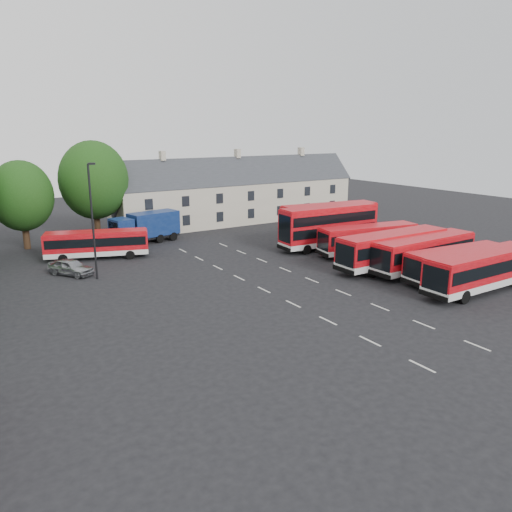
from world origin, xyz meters
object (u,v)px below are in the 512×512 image
at_px(lamppost, 93,219).
at_px(box_truck, 146,226).
at_px(silver_car, 71,267).
at_px(bus_dd_south, 328,224).
at_px(bus_row_a, 482,268).

bearing_deg(lamppost, box_truck, 52.34).
relative_size(box_truck, silver_car, 1.89).
xyz_separation_m(bus_dd_south, silver_car, (-26.30, 4.41, -1.91)).
height_order(bus_row_a, silver_car, bus_row_a).
bearing_deg(silver_car, bus_row_a, -74.13).
height_order(bus_row_a, lamppost, lamppost).
xyz_separation_m(silver_car, lamppost, (1.63, -2.53, 4.63)).
bearing_deg(lamppost, bus_row_a, -38.39).
relative_size(box_truck, lamppost, 0.82).
bearing_deg(bus_row_a, lamppost, 141.53).
xyz_separation_m(box_truck, lamppost, (-8.80, -11.40, 3.43)).
bearing_deg(silver_car, lamppost, -91.29).
height_order(bus_row_a, bus_dd_south, bus_dd_south).
xyz_separation_m(bus_row_a, bus_dd_south, (-0.63, 18.15, 0.68)).
distance_m(bus_row_a, bus_dd_south, 18.18).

